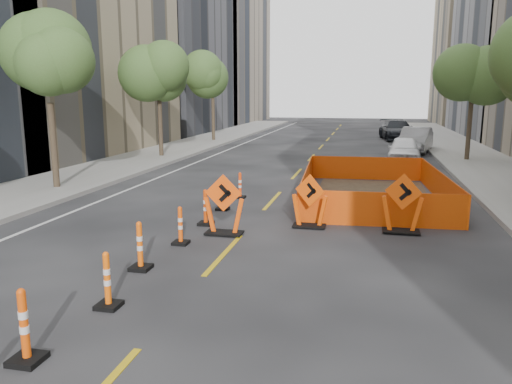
% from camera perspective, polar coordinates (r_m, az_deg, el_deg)
% --- Properties ---
extents(ground_plane, '(140.00, 140.00, 0.00)m').
position_cam_1_polar(ground_plane, '(8.18, -11.78, -15.55)').
color(ground_plane, black).
extents(sidewalk_left, '(4.00, 90.00, 0.15)m').
position_cam_1_polar(sidewalk_left, '(22.51, -20.20, 1.38)').
color(sidewalk_left, gray).
rests_on(sidewalk_left, ground).
extents(bld_left_d, '(12.00, 16.00, 14.00)m').
position_cam_1_polar(bld_left_d, '(50.16, -11.46, 14.84)').
color(bld_left_d, '#4C4C51').
rests_on(bld_left_d, ground).
extents(bld_left_e, '(12.00, 20.00, 20.00)m').
position_cam_1_polar(bld_left_e, '(65.70, -5.52, 16.72)').
color(bld_left_e, gray).
rests_on(bld_left_e, ground).
extents(bld_right_e, '(12.00, 14.00, 16.00)m').
position_cam_1_polar(bld_right_e, '(66.82, 25.36, 13.91)').
color(bld_right_e, tan).
rests_on(bld_right_e, ground).
extents(tree_l_b, '(2.80, 2.80, 5.95)m').
position_cam_1_polar(tree_l_b, '(20.24, -22.71, 12.85)').
color(tree_l_b, '#382B1E').
rests_on(tree_l_b, ground).
extents(tree_l_c, '(2.80, 2.80, 5.95)m').
position_cam_1_polar(tree_l_c, '(29.02, -11.07, 12.75)').
color(tree_l_c, '#382B1E').
rests_on(tree_l_c, ground).
extents(tree_l_d, '(2.80, 2.80, 5.95)m').
position_cam_1_polar(tree_l_d, '(38.40, -4.98, 12.49)').
color(tree_l_d, '#382B1E').
rests_on(tree_l_d, ground).
extents(tree_r_c, '(2.80, 2.80, 5.95)m').
position_cam_1_polar(tree_r_c, '(29.11, 23.59, 12.03)').
color(tree_r_c, '#382B1E').
rests_on(tree_r_c, ground).
extents(channelizer_2, '(0.43, 0.43, 1.08)m').
position_cam_1_polar(channelizer_2, '(7.71, -24.98, -13.69)').
color(channelizer_2, '#E84C09').
rests_on(channelizer_2, ground).
extents(channelizer_3, '(0.40, 0.40, 1.01)m').
position_cam_1_polar(channelizer_3, '(9.06, -16.64, -9.60)').
color(channelizer_3, '#FF610A').
rests_on(channelizer_3, ground).
extents(channelizer_4, '(0.41, 0.41, 1.05)m').
position_cam_1_polar(channelizer_4, '(10.76, -13.13, -6.00)').
color(channelizer_4, '#FE5C0A').
rests_on(channelizer_4, ground).
extents(channelizer_5, '(0.38, 0.38, 0.95)m').
position_cam_1_polar(channelizer_5, '(12.36, -8.64, -3.80)').
color(channelizer_5, '#FF510A').
rests_on(channelizer_5, ground).
extents(channelizer_6, '(0.40, 0.40, 1.02)m').
position_cam_1_polar(channelizer_6, '(14.06, -5.79, -1.74)').
color(channelizer_6, '#D53E08').
rests_on(channelizer_6, ground).
extents(channelizer_7, '(0.39, 0.39, 1.00)m').
position_cam_1_polar(channelizer_7, '(15.84, -3.85, -0.29)').
color(channelizer_7, '#FF640A').
rests_on(channelizer_7, ground).
extents(channelizer_8, '(0.36, 0.36, 0.92)m').
position_cam_1_polar(channelizer_8, '(17.60, -1.84, 0.77)').
color(channelizer_8, '#FF400A').
rests_on(channelizer_8, ground).
extents(chevron_sign_left, '(1.09, 0.67, 1.61)m').
position_cam_1_polar(chevron_sign_left, '(12.99, -3.69, -1.46)').
color(chevron_sign_left, '#FF4F0A').
rests_on(chevron_sign_left, ground).
extents(chevron_sign_center, '(1.16, 0.96, 1.50)m').
position_cam_1_polar(chevron_sign_center, '(13.75, 6.16, -1.03)').
color(chevron_sign_center, '#FF530A').
rests_on(chevron_sign_center, ground).
extents(chevron_sign_right, '(1.21, 0.93, 1.61)m').
position_cam_1_polar(chevron_sign_right, '(13.68, 16.40, -1.27)').
color(chevron_sign_right, '#DC4709').
rests_on(chevron_sign_right, ground).
extents(safety_fence, '(5.09, 8.12, 0.98)m').
position_cam_1_polar(safety_fence, '(18.07, 13.08, 0.85)').
color(safety_fence, orange).
rests_on(safety_fence, ground).
extents(parked_car_near, '(1.92, 4.19, 1.39)m').
position_cam_1_polar(parked_car_near, '(27.69, 16.58, 4.63)').
color(parked_car_near, white).
rests_on(parked_car_near, ground).
extents(parked_car_mid, '(2.62, 4.97, 1.56)m').
position_cam_1_polar(parked_car_mid, '(32.96, 17.77, 5.69)').
color(parked_car_mid, gray).
rests_on(parked_car_mid, ground).
extents(parked_car_far, '(2.92, 5.71, 1.58)m').
position_cam_1_polar(parked_car_far, '(41.47, 15.79, 6.85)').
color(parked_car_far, black).
rests_on(parked_car_far, ground).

